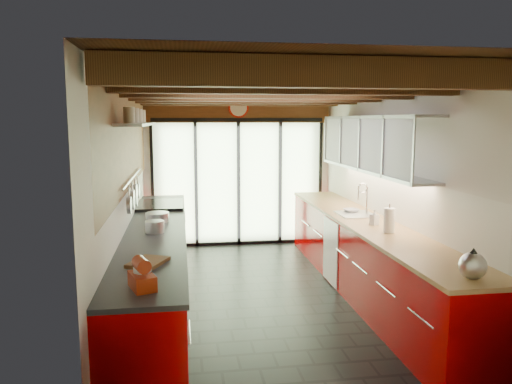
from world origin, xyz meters
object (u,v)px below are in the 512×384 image
kettle (473,264)px  bowl (351,211)px  paper_towel (389,221)px  soap_bottle (374,217)px  stand_mixer (142,276)px

kettle → bowl: bearing=90.0°
kettle → paper_towel: (0.00, 1.59, 0.03)m
bowl → soap_bottle: bearing=-90.0°
paper_towel → bowl: size_ratio=1.59×
stand_mixer → kettle: bearing=-2.9°
stand_mixer → soap_bottle: stand_mixer is taller
kettle → soap_bottle: kettle is taller
kettle → soap_bottle: size_ratio=1.58×
soap_bottle → paper_towel: bearing=-90.0°
kettle → bowl: (0.00, 2.82, -0.09)m
kettle → bowl: kettle is taller
paper_towel → kettle: bearing=-90.0°
bowl → stand_mixer: bearing=-133.4°
soap_bottle → bowl: size_ratio=0.90×
kettle → soap_bottle: bearing=90.0°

